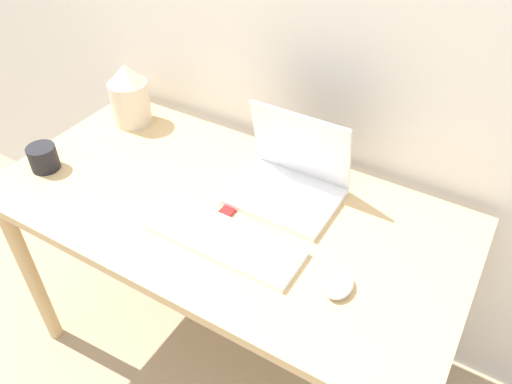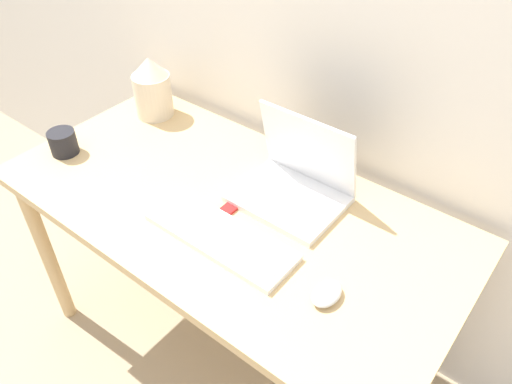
% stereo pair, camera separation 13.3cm
% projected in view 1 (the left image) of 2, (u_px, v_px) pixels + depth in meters
% --- Properties ---
extents(desk, '(1.39, 0.70, 0.74)m').
position_uv_depth(desk, '(226.00, 228.00, 1.50)').
color(desk, tan).
rests_on(desk, ground_plane).
extents(laptop, '(0.31, 0.24, 0.26)m').
position_uv_depth(laptop, '(290.00, 178.00, 1.45)').
color(laptop, white).
rests_on(laptop, desk).
extents(keyboard, '(0.43, 0.15, 0.02)m').
position_uv_depth(keyboard, '(224.00, 239.00, 1.32)').
color(keyboard, white).
rests_on(keyboard, desk).
extents(mouse, '(0.06, 0.09, 0.03)m').
position_uv_depth(mouse, '(340.00, 285.00, 1.20)').
color(mouse, silver).
rests_on(mouse, desk).
extents(vase, '(0.13, 0.13, 0.22)m').
position_uv_depth(vase, '(129.00, 95.00, 1.72)').
color(vase, beige).
rests_on(vase, desk).
extents(mp3_player, '(0.04, 0.06, 0.01)m').
position_uv_depth(mp3_player, '(230.00, 208.00, 1.42)').
color(mp3_player, red).
rests_on(mp3_player, desk).
extents(mug, '(0.09, 0.09, 0.08)m').
position_uv_depth(mug, '(43.00, 158.00, 1.55)').
color(mug, black).
rests_on(mug, desk).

